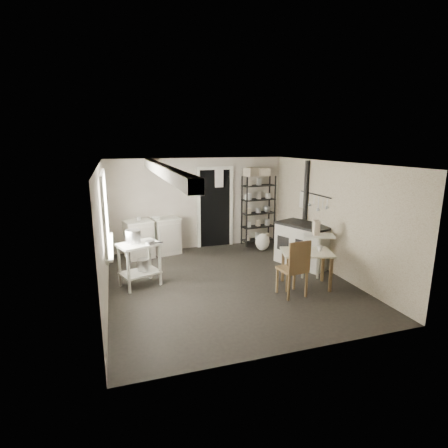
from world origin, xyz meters
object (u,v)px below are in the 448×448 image
object	(u,v)px
work_table	(306,267)
stockpot	(133,238)
base_cabinets	(153,237)
prep_table	(140,266)
chair	(292,269)
shelf_rack	(258,209)
flour_sack	(262,241)
stove	(304,246)

from	to	relation	value
work_table	stockpot	bearing A→B (deg)	161.36
work_table	base_cabinets	bearing A→B (deg)	131.92
prep_table	chair	world-z (taller)	chair
stockpot	shelf_rack	world-z (taller)	shelf_rack
chair	flour_sack	xyz separation A→B (m)	(0.59, 2.61, -0.24)
stockpot	work_table	xyz separation A→B (m)	(3.06, -1.03, -0.56)
prep_table	work_table	distance (m)	3.14
prep_table	base_cabinets	world-z (taller)	base_cabinets
stove	flour_sack	size ratio (longest dim) A/B	2.71
prep_table	shelf_rack	size ratio (longest dim) A/B	0.46
prep_table	chair	distance (m)	2.83
shelf_rack	work_table	bearing A→B (deg)	-100.49
stove	chair	size ratio (longest dim) A/B	1.14
prep_table	flour_sack	distance (m)	3.42
prep_table	stove	distance (m)	3.57
shelf_rack	stove	size ratio (longest dim) A/B	1.54
stockpot	chair	distance (m)	2.96
stove	prep_table	bearing A→B (deg)	159.77
prep_table	shelf_rack	world-z (taller)	shelf_rack
base_cabinets	stove	bearing A→B (deg)	-41.68
stockpot	stove	world-z (taller)	stockpot
stockpot	work_table	world-z (taller)	stockpot
stove	work_table	xyz separation A→B (m)	(-0.58, -1.10, -0.06)
prep_table	stockpot	distance (m)	0.55
prep_table	stockpot	xyz separation A→B (m)	(-0.09, 0.05, 0.54)
chair	prep_table	bearing A→B (deg)	147.67
flour_sack	prep_table	bearing A→B (deg)	-156.36
stockpot	stove	bearing A→B (deg)	1.09
chair	flour_sack	world-z (taller)	chair
stockpot	base_cabinets	world-z (taller)	stockpot
shelf_rack	chair	world-z (taller)	shelf_rack
chair	shelf_rack	bearing A→B (deg)	71.34
chair	flour_sack	distance (m)	2.69
base_cabinets	work_table	bearing A→B (deg)	-60.92
prep_table	shelf_rack	xyz separation A→B (m)	(3.25, 1.96, 0.55)
stove	base_cabinets	bearing A→B (deg)	128.96
chair	work_table	bearing A→B (deg)	24.88
stockpot	shelf_rack	size ratio (longest dim) A/B	0.16
prep_table	shelf_rack	distance (m)	3.84
prep_table	flour_sack	xyz separation A→B (m)	(3.13, 1.37, -0.16)
base_cabinets	shelf_rack	distance (m)	2.85
base_cabinets	work_table	size ratio (longest dim) A/B	1.49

